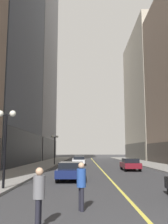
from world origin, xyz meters
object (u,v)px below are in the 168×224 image
object	(u,v)px
pedestrian_in_grey_suit	(39,193)
street_lamp_left_near	(6,131)
car_maroon	(130,164)
car_navy	(71,170)
pedestrian_in_blue_hoodie	(81,182)
car_white	(79,160)
car_silver	(78,159)
street_lamp_left_far	(55,143)

from	to	relation	value
pedestrian_in_grey_suit	street_lamp_left_near	world-z (taller)	street_lamp_left_near
street_lamp_left_near	car_maroon	bearing A→B (deg)	56.30
car_navy	pedestrian_in_blue_hoodie	distance (m)	9.63
car_maroon	pedestrian_in_blue_hoodie	distance (m)	19.50
car_white	pedestrian_in_grey_suit	xyz separation A→B (m)	(-0.58, -30.96, 0.27)
car_white	car_silver	xyz separation A→B (m)	(-0.32, 6.82, 0.00)
car_maroon	car_silver	world-z (taller)	same
car_navy	car_maroon	size ratio (longest dim) A/B	1.04
pedestrian_in_blue_hoodie	pedestrian_in_grey_suit	distance (m)	2.47
car_navy	street_lamp_left_far	world-z (taller)	street_lamp_left_far
pedestrian_in_grey_suit	pedestrian_in_blue_hoodie	bearing A→B (deg)	61.31
car_maroon	car_white	xyz separation A→B (m)	(-5.79, 10.00, 0.00)
car_white	street_lamp_left_near	xyz separation A→B (m)	(-3.69, -24.20, 2.54)
car_navy	pedestrian_in_blue_hoodie	bearing A→B (deg)	-84.87
pedestrian_in_blue_hoodie	car_white	bearing A→B (deg)	91.21
pedestrian_in_grey_suit	car_silver	bearing A→B (deg)	89.61
car_maroon	street_lamp_left_far	xyz separation A→B (m)	(-9.48, 9.81, 2.54)
street_lamp_left_far	street_lamp_left_near	bearing A→B (deg)	-90.00
street_lamp_left_far	pedestrian_in_blue_hoodie	bearing A→B (deg)	-81.46
car_white	street_lamp_left_near	bearing A→B (deg)	-98.66
car_white	street_lamp_left_far	distance (m)	4.48
pedestrian_in_blue_hoodie	pedestrian_in_grey_suit	world-z (taller)	pedestrian_in_blue_hoodie
pedestrian_in_blue_hoodie	street_lamp_left_near	bearing A→B (deg)	133.12
car_silver	street_lamp_left_far	size ratio (longest dim) A/B	1.03
car_navy	pedestrian_in_grey_suit	distance (m)	11.76
pedestrian_in_grey_suit	street_lamp_left_far	world-z (taller)	street_lamp_left_far
pedestrian_in_grey_suit	street_lamp_left_far	distance (m)	31.01
car_white	car_navy	bearing A→B (deg)	-90.75
car_silver	street_lamp_left_near	size ratio (longest dim) A/B	1.03
car_white	street_lamp_left_near	distance (m)	24.62
car_maroon	car_white	distance (m)	11.55
car_maroon	street_lamp_left_near	size ratio (longest dim) A/B	0.92
street_lamp_left_near	street_lamp_left_far	world-z (taller)	same
street_lamp_left_near	street_lamp_left_far	bearing A→B (deg)	90.00
pedestrian_in_grey_suit	street_lamp_left_near	size ratio (longest dim) A/B	0.38
car_maroon	car_navy	bearing A→B (deg)	-123.26
car_white	pedestrian_in_grey_suit	bearing A→B (deg)	-91.07
car_silver	pedestrian_in_blue_hoodie	size ratio (longest dim) A/B	2.63
car_navy	street_lamp_left_near	distance (m)	6.57
car_maroon	pedestrian_in_grey_suit	bearing A→B (deg)	-106.90
car_navy	street_lamp_left_near	size ratio (longest dim) A/B	0.96
car_navy	car_white	size ratio (longest dim) A/B	1.03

